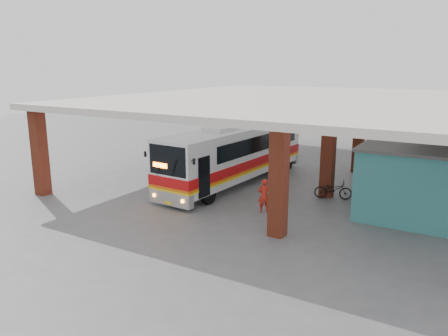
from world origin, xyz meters
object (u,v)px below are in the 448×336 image
motorcycle (333,190)px  red_chair (386,177)px  coach_bus (235,154)px  pedestrian (264,196)px

motorcycle → red_chair: bearing=-39.9°
coach_bus → motorcycle: 5.73m
coach_bus → red_chair: bearing=32.9°
coach_bus → motorcycle: size_ratio=6.37×
coach_bus → pedestrian: (3.55, -3.71, -0.89)m
pedestrian → red_chair: 8.70m
motorcycle → red_chair: size_ratio=2.08×
coach_bus → pedestrian: size_ratio=7.54×
coach_bus → red_chair: 8.48m
motorcycle → pedestrian: 4.09m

